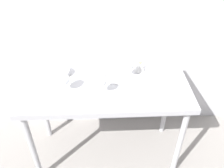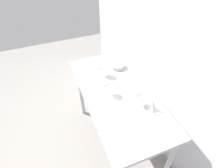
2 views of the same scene
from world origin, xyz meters
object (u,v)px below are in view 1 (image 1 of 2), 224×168
object	(u,v)px
wine_glass_near_left	(64,79)
tasting_sheet_upper	(155,82)
wine_glass_near_center	(101,82)
decanter_funnel	(140,67)
open_notebook	(106,75)
tasting_bowl	(61,72)
wine_glass_far_right	(129,65)

from	to	relation	value
wine_glass_near_left	tasting_sheet_upper	size ratio (longest dim) A/B	0.72
wine_glass_near_center	tasting_sheet_upper	xyz separation A→B (m)	(0.45, 0.14, -0.12)
wine_glass_near_left	decanter_funnel	distance (m)	0.69
open_notebook	tasting_bowl	world-z (taller)	tasting_bowl
tasting_bowl	decanter_funnel	size ratio (longest dim) A/B	1.20
tasting_sheet_upper	decanter_funnel	bearing A→B (deg)	92.42
wine_glass_far_right	tasting_sheet_upper	xyz separation A→B (m)	(0.23, -0.07, -0.13)
wine_glass_near_center	open_notebook	xyz separation A→B (m)	(0.04, 0.25, -0.12)
wine_glass_far_right	decanter_funnel	distance (m)	0.18
wine_glass_near_center	tasting_sheet_upper	bearing A→B (deg)	17.23
wine_glass_near_center	tasting_bowl	world-z (taller)	wine_glass_near_center
wine_glass_near_left	wine_glass_near_center	world-z (taller)	wine_glass_near_center
wine_glass_far_right	wine_glass_near_center	distance (m)	0.31
tasting_sheet_upper	decanter_funnel	size ratio (longest dim) A/B	1.76
wine_glass_far_right	tasting_bowl	world-z (taller)	wine_glass_far_right
open_notebook	decanter_funnel	bearing A→B (deg)	23.99
wine_glass_far_right	open_notebook	world-z (taller)	wine_glass_far_right
open_notebook	tasting_bowl	size ratio (longest dim) A/B	2.23
wine_glass_near_center	decanter_funnel	world-z (taller)	wine_glass_near_center
wine_glass_near_center	tasting_sheet_upper	world-z (taller)	wine_glass_near_center
wine_glass_far_right	tasting_bowl	xyz separation A→B (m)	(-0.58, 0.07, -0.11)
wine_glass_near_left	tasting_bowl	size ratio (longest dim) A/B	1.06
tasting_sheet_upper	tasting_bowl	distance (m)	0.82
wine_glass_far_right	decanter_funnel	bearing A→B (deg)	41.92
tasting_sheet_upper	open_notebook	bearing A→B (deg)	135.52
wine_glass_near_center	decanter_funnel	distance (m)	0.47
wine_glass_near_left	wine_glass_near_center	size ratio (longest dim) A/B	0.99
open_notebook	decanter_funnel	world-z (taller)	decanter_funnel
decanter_funnel	wine_glass_near_left	bearing A→B (deg)	-157.79
wine_glass_near_center	tasting_bowl	size ratio (longest dim) A/B	1.07
wine_glass_near_center	open_notebook	size ratio (longest dim) A/B	0.48
wine_glass_near_center	tasting_bowl	bearing A→B (deg)	141.24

